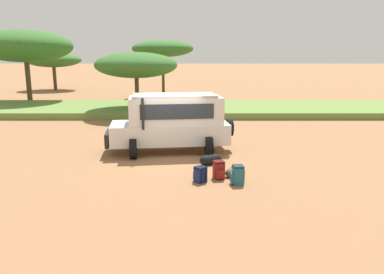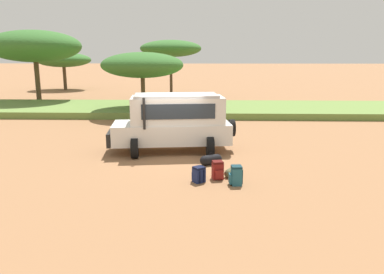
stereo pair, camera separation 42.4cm
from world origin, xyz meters
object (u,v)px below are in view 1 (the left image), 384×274
at_px(safari_vehicle, 173,121).
at_px(acacia_tree_centre_back, 137,65).
at_px(duffel_bag_soft_canvas, 233,171).
at_px(acacia_tree_right_mid, 163,49).
at_px(acacia_tree_left_mid, 26,46).
at_px(backpack_cluster_center, 201,174).
at_px(acacia_tree_far_left, 54,60).
at_px(backpack_near_rear_wheel, 238,175).
at_px(duffel_bag_low_black_case, 211,160).
at_px(backpack_beside_front_wheel, 219,170).

xyz_separation_m(safari_vehicle, acacia_tree_centre_back, (-2.91, 9.97, 2.06)).
xyz_separation_m(duffel_bag_soft_canvas, acacia_tree_right_mid, (-4.17, 24.18, 4.46)).
xyz_separation_m(acacia_tree_left_mid, acacia_tree_right_mid, (10.55, 5.75, -0.10)).
height_order(safari_vehicle, backpack_cluster_center, safari_vehicle).
xyz_separation_m(acacia_tree_far_left, acacia_tree_centre_back, (12.20, -18.33, -0.07)).
bearing_deg(acacia_tree_far_left, acacia_tree_left_mid, -78.73).
distance_m(backpack_near_rear_wheel, acacia_tree_centre_back, 15.40).
bearing_deg(acacia_tree_far_left, backpack_cluster_center, -63.32).
height_order(safari_vehicle, duffel_bag_soft_canvas, safari_vehicle).
relative_size(duffel_bag_low_black_case, acacia_tree_centre_back, 0.15).
bearing_deg(duffel_bag_low_black_case, acacia_tree_centre_back, 110.42).
xyz_separation_m(backpack_beside_front_wheel, acacia_tree_right_mid, (-3.67, 24.53, 4.30)).
height_order(safari_vehicle, duffel_bag_low_black_case, safari_vehicle).
bearing_deg(backpack_beside_front_wheel, acacia_tree_right_mid, 98.52).
relative_size(safari_vehicle, acacia_tree_left_mid, 0.73).
height_order(duffel_bag_soft_canvas, acacia_tree_left_mid, acacia_tree_left_mid).
distance_m(safari_vehicle, acacia_tree_right_mid, 21.25).
height_order(backpack_beside_front_wheel, acacia_tree_far_left, acacia_tree_far_left).
xyz_separation_m(backpack_cluster_center, acacia_tree_centre_back, (-4.02, 13.94, 3.10)).
distance_m(backpack_cluster_center, acacia_tree_centre_back, 14.84).
distance_m(backpack_beside_front_wheel, duffel_bag_low_black_case, 1.67).
bearing_deg(acacia_tree_centre_back, acacia_tree_left_mid, 151.60).
xyz_separation_m(duffel_bag_low_black_case, duffel_bag_soft_canvas, (0.69, -1.30, -0.04)).
bearing_deg(backpack_near_rear_wheel, backpack_cluster_center, 169.02).
bearing_deg(acacia_tree_centre_back, backpack_beside_front_wheel, -71.15).
distance_m(safari_vehicle, acacia_tree_far_left, 32.16).
bearing_deg(duffel_bag_soft_canvas, safari_vehicle, 124.26).
relative_size(duffel_bag_soft_canvas, acacia_tree_right_mid, 0.13).
bearing_deg(acacia_tree_centre_back, acacia_tree_right_mid, 84.92).
relative_size(safari_vehicle, duffel_bag_soft_canvas, 7.10).
relative_size(backpack_cluster_center, acacia_tree_left_mid, 0.07).
height_order(acacia_tree_far_left, acacia_tree_centre_back, acacia_tree_far_left).
xyz_separation_m(safari_vehicle, backpack_near_rear_wheel, (2.29, -4.20, -0.99)).
bearing_deg(acacia_tree_right_mid, safari_vehicle, -84.69).
relative_size(acacia_tree_left_mid, acacia_tree_right_mid, 1.28).
bearing_deg(acacia_tree_far_left, acacia_tree_centre_back, -56.35).
distance_m(backpack_cluster_center, acacia_tree_far_left, 36.26).
height_order(duffel_bag_soft_canvas, acacia_tree_far_left, acacia_tree_far_left).
xyz_separation_m(backpack_beside_front_wheel, duffel_bag_low_black_case, (-0.19, 1.65, -0.11)).
xyz_separation_m(acacia_tree_far_left, acacia_tree_right_mid, (13.17, -7.40, 1.17)).
bearing_deg(safari_vehicle, acacia_tree_right_mid, 95.31).
height_order(acacia_tree_left_mid, acacia_tree_right_mid, acacia_tree_left_mid).
bearing_deg(backpack_cluster_center, safari_vehicle, 105.53).
height_order(duffel_bag_low_black_case, acacia_tree_centre_back, acacia_tree_centre_back).
relative_size(backpack_beside_front_wheel, acacia_tree_centre_back, 0.11).
bearing_deg(backpack_near_rear_wheel, backpack_beside_front_wheel, 134.48).
bearing_deg(acacia_tree_centre_back, backpack_near_rear_wheel, -69.84).
xyz_separation_m(duffel_bag_low_black_case, acacia_tree_centre_back, (-4.45, 11.95, 3.17)).
xyz_separation_m(backpack_near_rear_wheel, acacia_tree_centre_back, (-5.20, 14.17, 3.05)).
bearing_deg(acacia_tree_right_mid, duffel_bag_soft_canvas, -80.21).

